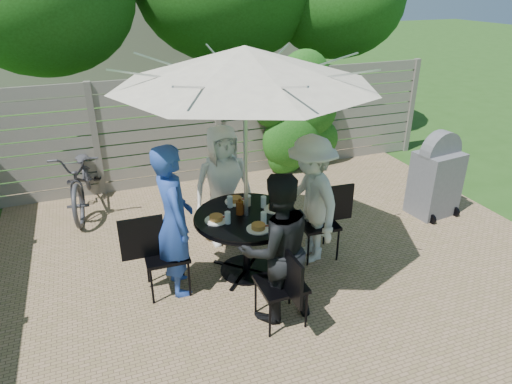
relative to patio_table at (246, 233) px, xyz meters
name	(u,v)px	position (x,y,z in m)	size (l,w,h in m)	color
backyard_envelope	(148,2)	(0.62, 10.21, 2.06)	(60.00, 60.00, 5.00)	#244A17
patio_table	(246,233)	(0.00, 0.00, 0.00)	(1.22, 1.22, 0.78)	black
umbrella	(245,66)	(0.00, 0.00, 1.91)	(2.80, 2.80, 2.65)	silver
chair_back	(221,218)	(-0.03, 0.96, -0.29)	(0.43, 0.62, 0.84)	black
person_back	(223,185)	(-0.02, 0.83, 0.26)	(0.79, 0.51, 1.61)	white
chair_left	(166,269)	(-0.97, -0.03, -0.25)	(0.71, 0.48, 0.98)	black
person_left	(174,221)	(-0.83, -0.02, 0.33)	(0.64, 0.42, 1.74)	#2545A3
chair_front	(281,300)	(0.03, -0.97, -0.26)	(0.45, 0.68, 0.94)	black
person_front	(277,249)	(0.02, -0.83, 0.26)	(0.79, 0.61, 1.62)	black
chair_right	(318,236)	(0.97, 0.02, -0.26)	(0.70, 0.49, 0.95)	black
person_right	(310,200)	(0.83, 0.02, 0.27)	(1.05, 0.60, 1.63)	silver
plate_back	(235,200)	(-0.01, 0.36, 0.26)	(0.26, 0.26, 0.06)	white
plate_left	(216,219)	(-0.36, -0.01, 0.26)	(0.26, 0.26, 0.06)	white
plate_front	(258,227)	(0.01, -0.36, 0.26)	(0.26, 0.26, 0.06)	white
plate_right	(275,208)	(0.36, 0.01, 0.26)	(0.26, 0.26, 0.06)	white
glass_back	(230,202)	(-0.11, 0.26, 0.31)	(0.07, 0.07, 0.14)	silver
glass_left	(228,218)	(-0.26, -0.11, 0.31)	(0.07, 0.07, 0.14)	silver
glass_front	(264,218)	(0.11, -0.26, 0.31)	(0.07, 0.07, 0.14)	silver
glass_right	(264,202)	(0.26, 0.11, 0.31)	(0.07, 0.07, 0.14)	silver
syrup_jug	(240,208)	(-0.06, 0.05, 0.32)	(0.09, 0.09, 0.16)	#59280C
coffee_cup	(247,201)	(0.09, 0.22, 0.30)	(0.08, 0.08, 0.12)	#C6B293
bicycle	(83,177)	(-1.73, 2.52, -0.04)	(0.67, 1.91, 1.00)	#333338
bbq_grill	(436,178)	(3.11, 0.45, 0.05)	(0.69, 0.57, 1.30)	slate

